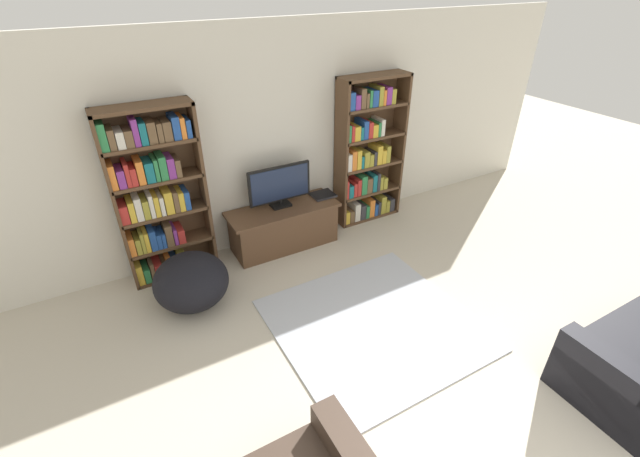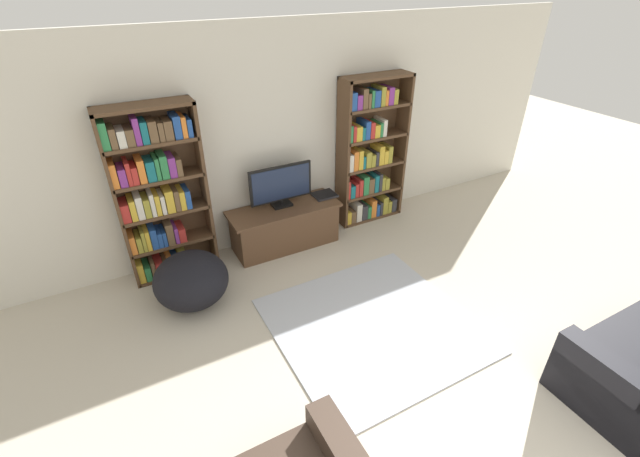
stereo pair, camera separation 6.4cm
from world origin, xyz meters
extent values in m
cube|color=silver|center=(0.00, 4.23, 1.30)|extent=(8.80, 0.06, 2.60)
cube|color=#513823|center=(-1.83, 4.03, 0.97)|extent=(0.04, 0.30, 1.94)
cube|color=#513823|center=(-0.93, 4.03, 0.97)|extent=(0.04, 0.30, 1.94)
cube|color=#513823|center=(-1.38, 4.16, 0.97)|extent=(0.93, 0.04, 1.94)
cube|color=#513823|center=(-1.38, 4.03, 1.92)|extent=(0.93, 0.30, 0.04)
cube|color=#513823|center=(-1.38, 4.03, 0.02)|extent=(0.90, 0.30, 0.04)
cube|color=gold|center=(-1.78, 4.02, 0.15)|extent=(0.06, 0.24, 0.24)
cube|color=#2D7F47|center=(-1.71, 4.02, 0.12)|extent=(0.06, 0.24, 0.17)
cube|color=brown|center=(-1.65, 4.02, 0.15)|extent=(0.04, 0.24, 0.22)
cube|color=#B72D28|center=(-1.58, 4.02, 0.13)|extent=(0.08, 0.24, 0.19)
cube|color=brown|center=(-1.51, 4.02, 0.13)|extent=(0.04, 0.24, 0.18)
cube|color=orange|center=(-1.46, 4.02, 0.15)|extent=(0.05, 0.24, 0.23)
cube|color=#234C99|center=(-1.39, 4.02, 0.13)|extent=(0.06, 0.24, 0.20)
cube|color=#9E9333|center=(-1.31, 4.02, 0.16)|extent=(0.08, 0.24, 0.26)
cube|color=#513823|center=(-1.38, 4.03, 0.41)|extent=(0.90, 0.30, 0.04)
cube|color=orange|center=(-1.78, 4.02, 0.53)|extent=(0.06, 0.24, 0.21)
cube|color=#9E9333|center=(-1.72, 4.02, 0.51)|extent=(0.05, 0.24, 0.18)
cube|color=#9E9333|center=(-1.67, 4.02, 0.54)|extent=(0.04, 0.24, 0.23)
cube|color=gold|center=(-1.63, 4.02, 0.54)|extent=(0.04, 0.24, 0.23)
cube|color=#234C99|center=(-1.57, 4.02, 0.54)|extent=(0.06, 0.24, 0.23)
cube|color=#234C99|center=(-1.51, 4.02, 0.51)|extent=(0.05, 0.24, 0.17)
cube|color=#234C99|center=(-1.46, 4.02, 0.51)|extent=(0.04, 0.24, 0.17)
cube|color=brown|center=(-1.40, 4.02, 0.55)|extent=(0.07, 0.24, 0.25)
cube|color=#7F338C|center=(-1.33, 4.02, 0.52)|extent=(0.04, 0.24, 0.18)
cube|color=#B72D28|center=(-1.27, 4.02, 0.51)|extent=(0.07, 0.24, 0.16)
cube|color=#513823|center=(-1.38, 4.03, 0.79)|extent=(0.90, 0.30, 0.04)
cube|color=#B72D28|center=(-1.77, 4.02, 0.91)|extent=(0.08, 0.24, 0.20)
cube|color=gold|center=(-1.70, 4.02, 0.92)|extent=(0.06, 0.24, 0.22)
cube|color=silver|center=(-1.63, 4.02, 0.94)|extent=(0.06, 0.24, 0.25)
cube|color=#9E9333|center=(-1.56, 4.02, 0.91)|extent=(0.06, 0.24, 0.20)
cube|color=silver|center=(-1.50, 4.02, 0.94)|extent=(0.04, 0.24, 0.25)
cube|color=gold|center=(-1.45, 4.02, 0.92)|extent=(0.05, 0.24, 0.23)
cube|color=silver|center=(-1.40, 4.02, 0.92)|extent=(0.04, 0.24, 0.21)
cube|color=gold|center=(-1.33, 4.02, 0.94)|extent=(0.08, 0.24, 0.25)
cube|color=brown|center=(-1.26, 4.02, 0.93)|extent=(0.05, 0.24, 0.23)
cube|color=gold|center=(-1.20, 4.02, 0.92)|extent=(0.05, 0.24, 0.21)
cube|color=#234C99|center=(-1.14, 4.02, 0.92)|extent=(0.05, 0.24, 0.21)
cube|color=#513823|center=(-1.38, 4.03, 1.18)|extent=(0.90, 0.30, 0.04)
cube|color=orange|center=(-1.78, 4.02, 1.32)|extent=(0.06, 0.24, 0.25)
cube|color=#7F338C|center=(-1.71, 4.02, 1.29)|extent=(0.07, 0.24, 0.18)
cube|color=#B72D28|center=(-1.65, 4.02, 1.32)|extent=(0.04, 0.24, 0.24)
cube|color=#B72D28|center=(-1.60, 4.02, 1.29)|extent=(0.06, 0.24, 0.18)
cube|color=orange|center=(-1.53, 4.02, 1.32)|extent=(0.07, 0.24, 0.24)
cube|color=#196B75|center=(-1.45, 4.02, 1.30)|extent=(0.08, 0.24, 0.21)
cube|color=#2D7F47|center=(-1.38, 4.02, 1.31)|extent=(0.04, 0.24, 0.23)
cube|color=#2D7F47|center=(-1.32, 4.02, 1.32)|extent=(0.07, 0.24, 0.24)
cube|color=#7F338C|center=(-1.24, 4.02, 1.31)|extent=(0.07, 0.24, 0.21)
cube|color=brown|center=(-1.17, 4.02, 1.29)|extent=(0.05, 0.24, 0.18)
cube|color=#513823|center=(-1.38, 4.03, 1.57)|extent=(0.90, 0.30, 0.04)
cube|color=#2D7F47|center=(-1.78, 4.02, 1.72)|extent=(0.07, 0.24, 0.26)
cube|color=brown|center=(-1.71, 4.02, 1.68)|extent=(0.06, 0.24, 0.19)
cube|color=silver|center=(-1.64, 4.02, 1.67)|extent=(0.07, 0.24, 0.16)
cube|color=brown|center=(-1.56, 4.02, 1.67)|extent=(0.07, 0.24, 0.16)
cube|color=#7F338C|center=(-1.49, 4.02, 1.72)|extent=(0.05, 0.24, 0.26)
cube|color=#196B75|center=(-1.43, 4.02, 1.69)|extent=(0.06, 0.24, 0.21)
cube|color=brown|center=(-1.35, 4.02, 1.69)|extent=(0.08, 0.24, 0.21)
cube|color=brown|center=(-1.28, 4.02, 1.68)|extent=(0.05, 0.24, 0.19)
cube|color=brown|center=(-1.21, 4.02, 1.68)|extent=(0.08, 0.24, 0.19)
cube|color=#234C99|center=(-1.12, 4.02, 1.70)|extent=(0.07, 0.24, 0.22)
cube|color=orange|center=(-1.06, 4.02, 1.69)|extent=(0.05, 0.24, 0.21)
cube|color=#234C99|center=(-1.00, 4.02, 1.68)|extent=(0.05, 0.24, 0.18)
cube|color=#513823|center=(0.84, 4.03, 0.97)|extent=(0.04, 0.30, 1.94)
cube|color=#513823|center=(1.74, 4.03, 0.97)|extent=(0.04, 0.30, 1.94)
cube|color=#513823|center=(1.29, 4.16, 0.97)|extent=(0.93, 0.04, 1.94)
cube|color=#513823|center=(1.29, 4.03, 1.92)|extent=(0.93, 0.30, 0.04)
cube|color=#513823|center=(1.29, 4.03, 0.02)|extent=(0.90, 0.30, 0.04)
cube|color=gold|center=(0.89, 4.02, 0.12)|extent=(0.07, 0.24, 0.18)
cube|color=brown|center=(0.97, 4.02, 0.12)|extent=(0.07, 0.24, 0.17)
cube|color=silver|center=(1.06, 4.02, 0.16)|extent=(0.08, 0.24, 0.26)
cube|color=#333338|center=(1.15, 4.02, 0.14)|extent=(0.08, 0.24, 0.21)
cube|color=#2D7F47|center=(1.23, 4.02, 0.13)|extent=(0.05, 0.24, 0.18)
cube|color=orange|center=(1.30, 4.02, 0.16)|extent=(0.08, 0.24, 0.26)
cube|color=#234C99|center=(1.37, 4.02, 0.12)|extent=(0.05, 0.24, 0.17)
cube|color=#333338|center=(1.43, 4.02, 0.13)|extent=(0.04, 0.24, 0.19)
cube|color=#9E9333|center=(1.49, 4.02, 0.17)|extent=(0.08, 0.24, 0.26)
cube|color=#9E9333|center=(1.57, 4.02, 0.12)|extent=(0.06, 0.24, 0.18)
cube|color=#333338|center=(1.65, 4.02, 0.13)|extent=(0.08, 0.24, 0.19)
cube|color=#513823|center=(1.29, 4.03, 0.41)|extent=(0.90, 0.30, 0.04)
cube|color=#B72D28|center=(0.88, 4.02, 0.55)|extent=(0.04, 0.24, 0.25)
cube|color=#196B75|center=(0.94, 4.02, 0.51)|extent=(0.07, 0.24, 0.17)
cube|color=#B72D28|center=(1.00, 4.02, 0.52)|extent=(0.05, 0.24, 0.19)
cube|color=#B72D28|center=(1.07, 4.02, 0.54)|extent=(0.06, 0.24, 0.23)
cube|color=#2D7F47|center=(1.14, 4.02, 0.55)|extent=(0.08, 0.24, 0.26)
cube|color=brown|center=(1.23, 4.02, 0.53)|extent=(0.08, 0.24, 0.21)
cube|color=#196B75|center=(1.31, 4.02, 0.54)|extent=(0.06, 0.24, 0.24)
cube|color=#333338|center=(1.38, 4.02, 0.55)|extent=(0.04, 0.24, 0.25)
cube|color=#9E9333|center=(1.43, 4.02, 0.52)|extent=(0.05, 0.24, 0.19)
cube|color=#9E9333|center=(1.49, 4.02, 0.51)|extent=(0.06, 0.24, 0.16)
cube|color=#513823|center=(1.29, 4.03, 0.79)|extent=(0.90, 0.30, 0.04)
cube|color=silver|center=(0.89, 4.02, 0.92)|extent=(0.07, 0.24, 0.22)
cube|color=orange|center=(0.97, 4.02, 0.94)|extent=(0.06, 0.24, 0.25)
cube|color=gold|center=(1.04, 4.02, 0.94)|extent=(0.06, 0.24, 0.25)
cube|color=#196B75|center=(1.09, 4.02, 0.89)|extent=(0.04, 0.24, 0.16)
cube|color=#9E9333|center=(1.16, 4.02, 0.92)|extent=(0.08, 0.24, 0.21)
cube|color=#9E9333|center=(1.23, 4.02, 0.89)|extent=(0.06, 0.24, 0.16)
cube|color=#333338|center=(1.29, 4.02, 0.90)|extent=(0.04, 0.24, 0.19)
cube|color=gold|center=(1.36, 4.02, 0.94)|extent=(0.08, 0.24, 0.25)
cube|color=gold|center=(1.43, 4.02, 0.90)|extent=(0.06, 0.24, 0.18)
cube|color=#9E9333|center=(1.50, 4.02, 0.92)|extent=(0.06, 0.24, 0.23)
cube|color=#513823|center=(1.29, 4.03, 1.18)|extent=(0.90, 0.30, 0.04)
cube|color=#2D7F47|center=(0.88, 4.02, 1.30)|extent=(0.04, 0.24, 0.21)
cube|color=#B72D28|center=(0.93, 4.02, 1.30)|extent=(0.04, 0.24, 0.20)
cube|color=gold|center=(0.99, 4.02, 1.29)|extent=(0.08, 0.24, 0.18)
cube|color=#196B75|center=(1.06, 4.02, 1.28)|extent=(0.04, 0.24, 0.16)
cube|color=#234C99|center=(1.12, 4.02, 1.31)|extent=(0.07, 0.24, 0.23)
cube|color=#B72D28|center=(1.19, 4.02, 1.30)|extent=(0.06, 0.24, 0.20)
cube|color=gold|center=(1.26, 4.02, 1.28)|extent=(0.07, 0.24, 0.16)
cube|color=#2D7F47|center=(1.32, 4.02, 1.29)|extent=(0.04, 0.24, 0.18)
cube|color=silver|center=(1.38, 4.02, 1.30)|extent=(0.05, 0.24, 0.21)
cube|color=#513823|center=(1.29, 4.03, 1.57)|extent=(0.90, 0.30, 0.04)
cube|color=#234C99|center=(0.90, 4.02, 1.69)|extent=(0.08, 0.24, 0.21)
cube|color=#7F338C|center=(0.98, 4.02, 1.67)|extent=(0.07, 0.24, 0.17)
cube|color=brown|center=(1.06, 4.02, 1.70)|extent=(0.07, 0.24, 0.24)
cube|color=brown|center=(1.12, 4.02, 1.67)|extent=(0.04, 0.24, 0.17)
cube|color=#2D7F47|center=(1.16, 4.02, 1.69)|extent=(0.04, 0.24, 0.21)
cube|color=#234C99|center=(1.23, 4.02, 1.68)|extent=(0.08, 0.24, 0.20)
cube|color=#9E9333|center=(1.31, 4.02, 1.70)|extent=(0.06, 0.24, 0.23)
cube|color=orange|center=(1.37, 4.02, 1.68)|extent=(0.04, 0.24, 0.18)
cube|color=#7F338C|center=(1.43, 4.02, 1.69)|extent=(0.08, 0.24, 0.21)
cube|color=#9E9333|center=(1.50, 4.02, 1.68)|extent=(0.06, 0.24, 0.18)
cube|color=brown|center=(-0.05, 3.92, 0.25)|extent=(1.29, 0.48, 0.50)
cube|color=brown|center=(-0.05, 3.92, 0.52)|extent=(1.37, 0.51, 0.04)
cube|color=black|center=(-0.05, 3.97, 0.55)|extent=(0.24, 0.16, 0.03)
cylinder|color=black|center=(-0.05, 3.97, 0.59)|extent=(0.04, 0.04, 0.05)
cube|color=black|center=(-0.05, 3.97, 0.84)|extent=(0.78, 0.04, 0.44)
cube|color=#19233D|center=(-0.05, 3.95, 0.84)|extent=(0.73, 0.00, 0.40)
cube|color=#28282D|center=(0.54, 3.96, 0.55)|extent=(0.29, 0.25, 0.02)
cube|color=black|center=(0.54, 3.96, 0.56)|extent=(0.28, 0.24, 0.00)
cube|color=#B2B7C1|center=(0.11, 2.18, 0.01)|extent=(1.85, 1.81, 0.02)
cube|color=black|center=(1.08, 0.53, 0.30)|extent=(0.18, 0.83, 0.60)
ellipsoid|color=black|center=(-1.34, 3.38, 0.28)|extent=(0.76, 0.76, 0.57)
camera|label=1|loc=(-1.87, -0.28, 3.04)|focal=24.00mm
camera|label=2|loc=(-1.82, -0.31, 3.04)|focal=24.00mm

